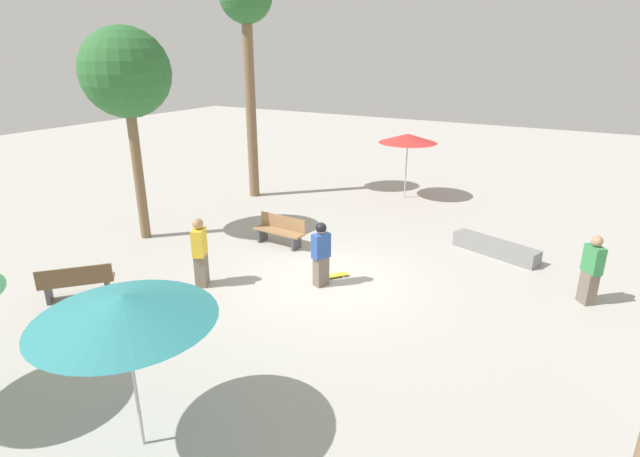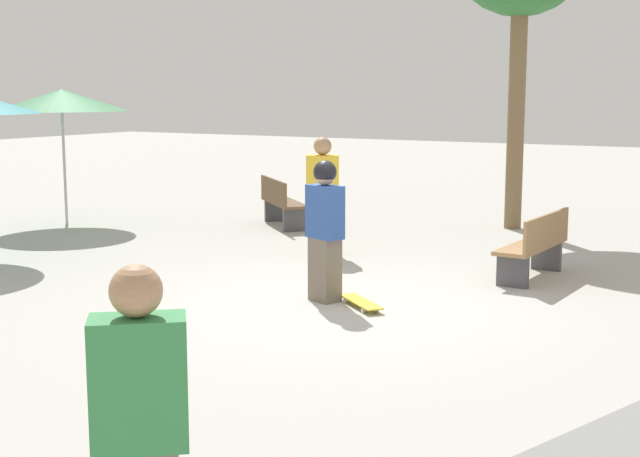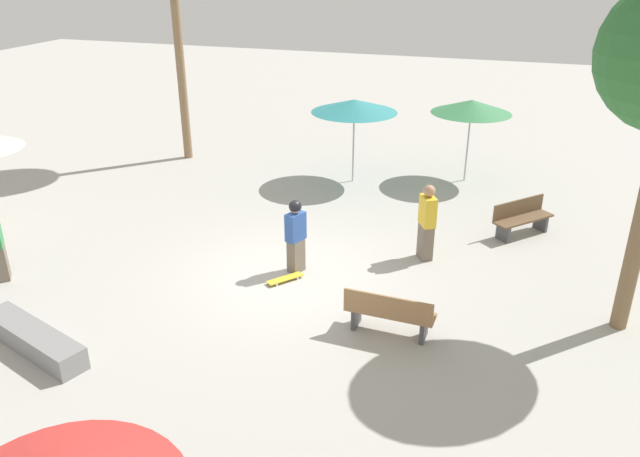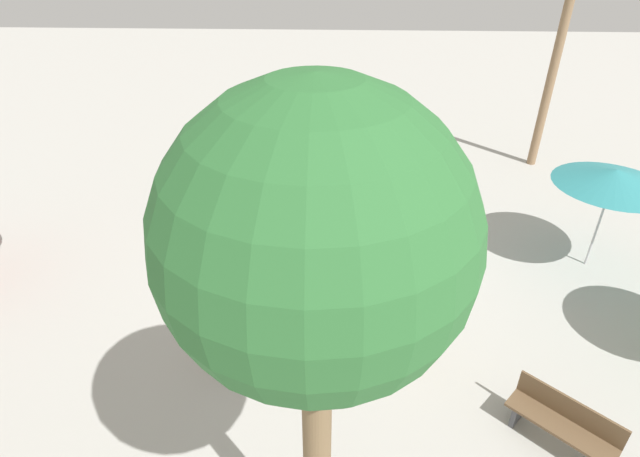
{
  "view_description": "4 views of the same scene",
  "coord_description": "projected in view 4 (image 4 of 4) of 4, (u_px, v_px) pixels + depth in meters",
  "views": [
    {
      "loc": [
        5.45,
        -9.85,
        5.46
      ],
      "look_at": [
        -0.37,
        0.2,
        1.27
      ],
      "focal_mm": 28.0,
      "sensor_mm": 36.0,
      "label": 1
    },
    {
      "loc": [
        8.63,
        4.68,
        2.42
      ],
      "look_at": [
        -0.16,
        -0.38,
        0.82
      ],
      "focal_mm": 50.0,
      "sensor_mm": 36.0,
      "label": 2
    },
    {
      "loc": [
        -4.23,
        10.81,
        6.31
      ],
      "look_at": [
        -0.57,
        -0.38,
        1.01
      ],
      "focal_mm": 35.0,
      "sensor_mm": 36.0,
      "label": 3
    },
    {
      "loc": [
        -9.57,
        -0.25,
        6.89
      ],
      "look_at": [
        -0.05,
        0.16,
        1.02
      ],
      "focal_mm": 28.0,
      "sensor_mm": 36.0,
      "label": 4
    }
  ],
  "objects": [
    {
      "name": "bystander_watching",
      "position": [
        271.0,
        141.0,
        16.18
      ],
      "size": [
        0.47,
        0.5,
        1.63
      ],
      "rotation": [
        0.0,
        0.0,
        2.26
      ],
      "color": "#726656",
      "rests_on": "ground_plane"
    },
    {
      "name": "bench_far",
      "position": [
        245.0,
        320.0,
        9.5
      ],
      "size": [
        1.62,
        0.52,
        0.85
      ],
      "rotation": [
        0.0,
        0.0,
        3.09
      ],
      "color": "#47474C",
      "rests_on": "ground_plane"
    },
    {
      "name": "concrete_ledge",
      "position": [
        199.0,
        191.0,
        14.53
      ],
      "size": [
        2.49,
        1.27,
        0.41
      ],
      "rotation": [
        0.0,
        0.0,
        2.81
      ],
      "color": "gray",
      "rests_on": "ground_plane"
    },
    {
      "name": "shade_umbrella_cream",
      "position": [
        331.0,
        79.0,
        17.12
      ],
      "size": [
        2.22,
        2.22,
        2.51
      ],
      "color": "#B7B7BC",
      "rests_on": "ground_plane"
    },
    {
      "name": "bystander_far",
      "position": [
        418.0,
        311.0,
        9.06
      ],
      "size": [
        0.45,
        0.54,
        1.73
      ],
      "rotation": [
        0.0,
        0.0,
        2.06
      ],
      "color": "#726656",
      "rests_on": "ground_plane"
    },
    {
      "name": "palm_tree_center_left",
      "position": [
        316.0,
        245.0,
        3.8
      ],
      "size": [
        2.48,
        2.48,
        6.1
      ],
      "color": "brown",
      "rests_on": "ground_plane"
    },
    {
      "name": "bench_near",
      "position": [
        562.0,
        424.0,
        7.53
      ],
      "size": [
        1.4,
        1.48,
        0.85
      ],
      "rotation": [
        0.0,
        0.0,
        0.84
      ],
      "color": "#47474C",
      "rests_on": "ground_plane"
    },
    {
      "name": "shade_umbrella_teal",
      "position": [
        614.0,
        178.0,
        10.61
      ],
      "size": [
        2.46,
        2.46,
        2.43
      ],
      "color": "#B7B7BC",
      "rests_on": "ground_plane"
    },
    {
      "name": "skateboard",
      "position": [
        317.0,
        262.0,
        11.74
      ],
      "size": [
        0.66,
        0.75,
        0.07
      ],
      "rotation": [
        0.0,
        0.0,
        0.9
      ],
      "color": "gold",
      "rests_on": "ground_plane"
    },
    {
      "name": "skater_main",
      "position": [
        338.0,
        235.0,
        11.24
      ],
      "size": [
        0.38,
        0.49,
        1.62
      ],
      "rotation": [
        0.0,
        0.0,
        1.2
      ],
      "color": "#726656",
      "rests_on": "ground_plane"
    },
    {
      "name": "ground_plane",
      "position": [
        327.0,
        264.0,
        11.76
      ],
      "size": [
        60.0,
        60.0,
        0.0
      ],
      "primitive_type": "plane",
      "color": "#B2AFA8"
    }
  ]
}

